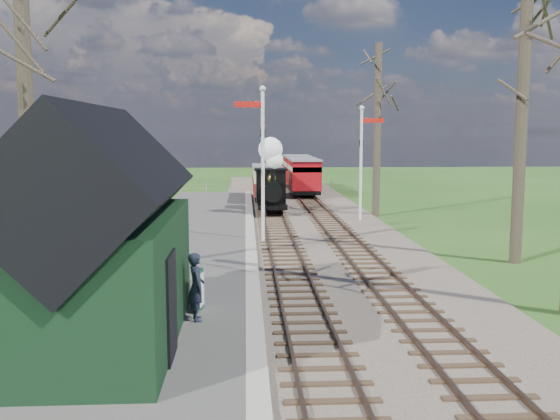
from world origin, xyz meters
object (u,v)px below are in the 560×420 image
(locomotive, at_px, (271,181))
(sign_board, at_px, (199,291))
(station_shed, at_px, (100,242))
(red_carriage_b, at_px, (297,171))
(semaphore_far, at_px, (363,154))
(red_carriage_a, at_px, (304,176))
(person, at_px, (196,287))
(semaphore_near, at_px, (261,153))
(bench, at_px, (163,309))
(coach, at_px, (267,181))

(locomotive, xyz_separation_m, sign_board, (-2.50, -18.56, -1.17))
(station_shed, bearing_deg, red_carriage_b, 78.99)
(station_shed, distance_m, semaphore_far, 20.01)
(red_carriage_a, xyz_separation_m, person, (-5.11, -28.57, -0.49))
(station_shed, xyz_separation_m, semaphore_near, (3.53, 12.00, 1.35))
(red_carriage_b, xyz_separation_m, person, (-5.11, -34.07, -0.49))
(semaphore_near, bearing_deg, red_carriage_b, 81.82)
(locomotive, relative_size, person, 2.57)
(station_shed, height_order, red_carriage_b, station_shed)
(locomotive, height_order, bench, locomotive)
(semaphore_near, xyz_separation_m, person, (-1.74, -10.63, -2.65))
(station_shed, distance_m, red_carriage_b, 36.11)
(station_shed, height_order, semaphore_far, semaphore_far)
(station_shed, bearing_deg, red_carriage_a, 77.02)
(semaphore_near, height_order, red_carriage_a, semaphore_near)
(station_shed, bearing_deg, semaphore_near, 73.62)
(bench, bearing_deg, station_shed, -137.53)
(coach, bearing_deg, red_carriage_b, 73.34)
(red_carriage_b, bearing_deg, semaphore_near, -98.18)
(semaphore_near, distance_m, person, 11.09)
(locomotive, xyz_separation_m, bench, (-3.19, -19.69, -1.28))
(red_carriage_a, relative_size, sign_board, 5.09)
(sign_board, bearing_deg, person, -89.91)
(semaphore_far, height_order, sign_board, semaphore_far)
(locomotive, xyz_separation_m, red_carriage_a, (2.61, 9.24, -0.40))
(station_shed, bearing_deg, sign_board, 50.08)
(station_shed, distance_m, person, 2.60)
(semaphore_far, xyz_separation_m, bench, (-7.58, -17.00, -2.78))
(locomotive, height_order, red_carriage_b, locomotive)
(station_shed, bearing_deg, semaphore_far, 64.28)
(red_carriage_a, bearing_deg, sign_board, -100.42)
(semaphore_near, bearing_deg, locomotive, 85.02)
(semaphore_far, xyz_separation_m, locomotive, (-4.39, 2.69, -1.49))
(station_shed, distance_m, red_carriage_a, 30.73)
(semaphore_far, height_order, locomotive, semaphore_far)
(bench, height_order, person, person)
(red_carriage_a, bearing_deg, red_carriage_b, 90.00)
(semaphore_near, xyz_separation_m, coach, (0.77, 14.75, -2.25))
(red_carriage_b, bearing_deg, semaphore_far, -84.19)
(locomotive, distance_m, person, 19.50)
(station_shed, distance_m, sign_board, 3.20)
(coach, xyz_separation_m, red_carriage_b, (2.60, 8.69, 0.09))
(station_shed, height_order, semaphore_near, semaphore_near)
(semaphore_near, xyz_separation_m, red_carriage_b, (3.37, 23.43, -2.16))
(red_carriage_a, bearing_deg, coach, -129.21)
(red_carriage_b, bearing_deg, sign_board, -98.72)
(station_shed, distance_m, locomotive, 21.13)
(coach, bearing_deg, bench, -97.09)
(station_shed, bearing_deg, locomotive, 78.30)
(station_shed, bearing_deg, coach, 80.87)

